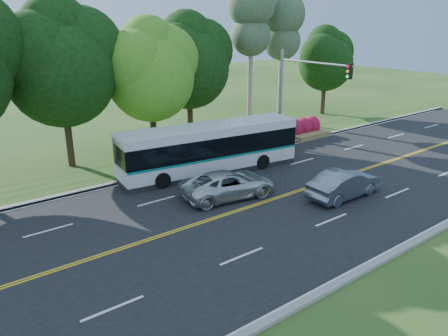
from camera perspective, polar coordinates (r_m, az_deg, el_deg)
ground at (r=23.87m, az=8.14°, el=-3.52°), size 120.00×120.00×0.00m
road at (r=23.86m, az=8.14°, el=-3.50°), size 60.00×14.00×0.02m
curb_north at (r=28.96m, az=-1.90°, el=0.91°), size 60.00×0.30×0.15m
curb_south at (r=20.01m, az=22.96°, el=-9.34°), size 60.00×0.30×0.15m
grass_verge at (r=30.42m, az=-3.92°, el=1.73°), size 60.00×4.00×0.10m
lane_markings at (r=23.80m, az=7.98°, el=-3.52°), size 57.60×13.82×0.00m
tree_row at (r=29.57m, az=-16.33°, el=13.74°), size 44.70×9.10×13.84m
bougainvillea_hedge at (r=33.96m, az=7.04°, el=4.64°), size 9.50×2.25×1.50m
traffic_signal at (r=30.83m, az=10.00°, el=10.53°), size 0.42×6.10×7.00m
transit_bus at (r=26.65m, az=-1.90°, el=2.46°), size 11.48×3.90×2.95m
sedan at (r=23.93m, az=15.43°, el=-2.02°), size 4.50×1.57×1.48m
suv at (r=23.11m, az=0.55°, el=-2.14°), size 5.40×3.13×1.42m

